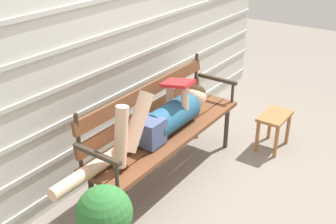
# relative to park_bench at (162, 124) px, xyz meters

# --- Properties ---
(ground_plane) EXTENTS (12.00, 12.00, 0.00)m
(ground_plane) POSITION_rel_park_bench_xyz_m (0.00, -0.14, -0.52)
(ground_plane) COLOR gray
(house_siding) EXTENTS (5.17, 0.08, 2.52)m
(house_siding) POSITION_rel_park_bench_xyz_m (0.00, 0.48, 0.74)
(house_siding) COLOR beige
(house_siding) RESTS_ON ground
(park_bench) EXTENTS (1.74, 0.46, 0.91)m
(park_bench) POSITION_rel_park_bench_xyz_m (0.00, 0.00, 0.00)
(park_bench) COLOR brown
(park_bench) RESTS_ON ground
(reclining_person) EXTENTS (1.75, 0.26, 0.53)m
(reclining_person) POSITION_rel_park_bench_xyz_m (-0.10, -0.07, 0.11)
(reclining_person) COLOR #23567A
(footstool) EXTENTS (0.40, 0.24, 0.37)m
(footstool) POSITION_rel_park_bench_xyz_m (1.03, -0.62, -0.24)
(footstool) COLOR #9E6638
(footstool) RESTS_ON ground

